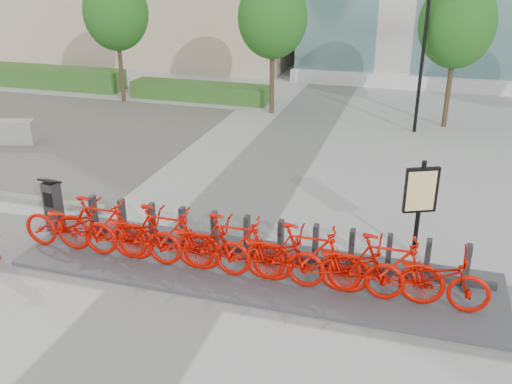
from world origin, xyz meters
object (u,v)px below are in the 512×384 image
(kiosk, at_px, (53,206))
(map_sign, at_px, (421,194))
(bike_0, at_px, (70,225))
(jersey_barrier, at_px, (3,132))

(kiosk, xyz_separation_m, map_sign, (7.78, 1.31, 0.70))
(bike_0, height_order, map_sign, map_sign)
(jersey_barrier, xyz_separation_m, map_sign, (13.33, -3.85, 1.01))
(kiosk, distance_m, jersey_barrier, 7.59)
(kiosk, distance_m, map_sign, 7.92)
(kiosk, height_order, jersey_barrier, kiosk)
(jersey_barrier, height_order, map_sign, map_sign)
(jersey_barrier, bearing_deg, kiosk, -61.69)
(kiosk, bearing_deg, map_sign, 19.26)
(bike_0, xyz_separation_m, jersey_barrier, (-6.38, 5.80, -0.26))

